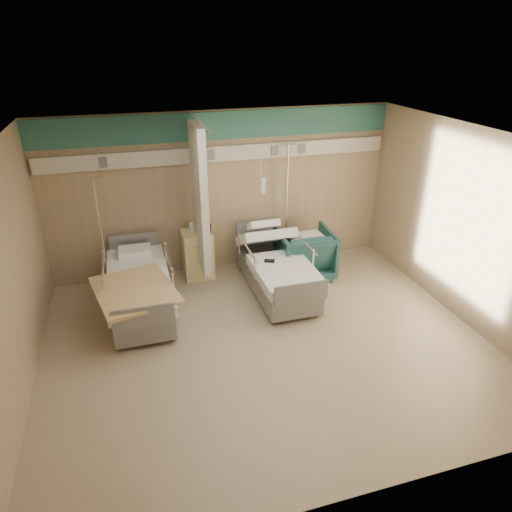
{
  "coord_description": "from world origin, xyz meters",
  "views": [
    {
      "loc": [
        -1.6,
        -4.96,
        3.88
      ],
      "look_at": [
        0.04,
        0.6,
        1.06
      ],
      "focal_mm": 32.0,
      "sensor_mm": 36.0,
      "label": 1
    }
  ],
  "objects_px": {
    "bed_right": "(277,275)",
    "bedside_cabinet": "(198,254)",
    "bed_left": "(140,294)",
    "visitor_armchair": "(304,253)",
    "iv_stand_right": "(285,240)",
    "iv_stand_left": "(107,268)"
  },
  "relations": [
    {
      "from": "bed_right",
      "to": "bedside_cabinet",
      "type": "bearing_deg",
      "value": 141.95
    },
    {
      "from": "bedside_cabinet",
      "to": "bed_left",
      "type": "bearing_deg",
      "value": -139.4
    },
    {
      "from": "bedside_cabinet",
      "to": "visitor_armchair",
      "type": "xyz_separation_m",
      "value": [
        1.8,
        -0.49,
        0.01
      ]
    },
    {
      "from": "bed_right",
      "to": "visitor_armchair",
      "type": "distance_m",
      "value": 0.78
    },
    {
      "from": "bedside_cabinet",
      "to": "iv_stand_right",
      "type": "xyz_separation_m",
      "value": [
        1.65,
        0.08,
        0.03
      ]
    },
    {
      "from": "iv_stand_right",
      "to": "iv_stand_left",
      "type": "bearing_deg",
      "value": -178.43
    },
    {
      "from": "visitor_armchair",
      "to": "bed_left",
      "type": "bearing_deg",
      "value": 12.21
    },
    {
      "from": "bed_left",
      "to": "iv_stand_left",
      "type": "xyz_separation_m",
      "value": [
        -0.48,
        0.89,
        0.08
      ]
    },
    {
      "from": "bedside_cabinet",
      "to": "iv_stand_left",
      "type": "bearing_deg",
      "value": -179.62
    },
    {
      "from": "iv_stand_left",
      "to": "iv_stand_right",
      "type": "bearing_deg",
      "value": 1.57
    },
    {
      "from": "bed_left",
      "to": "iv_stand_left",
      "type": "height_order",
      "value": "iv_stand_left"
    },
    {
      "from": "bed_left",
      "to": "visitor_armchair",
      "type": "xyz_separation_m",
      "value": [
        2.85,
        0.41,
        0.12
      ]
    },
    {
      "from": "visitor_armchair",
      "to": "bed_right",
      "type": "bearing_deg",
      "value": 36.36
    },
    {
      "from": "iv_stand_right",
      "to": "bedside_cabinet",
      "type": "bearing_deg",
      "value": -177.32
    },
    {
      "from": "bed_left",
      "to": "bedside_cabinet",
      "type": "relative_size",
      "value": 2.54
    },
    {
      "from": "bed_right",
      "to": "iv_stand_right",
      "type": "relative_size",
      "value": 0.96
    },
    {
      "from": "bedside_cabinet",
      "to": "iv_stand_left",
      "type": "height_order",
      "value": "iv_stand_left"
    },
    {
      "from": "bed_right",
      "to": "iv_stand_right",
      "type": "xyz_separation_m",
      "value": [
        0.5,
        0.98,
        0.14
      ]
    },
    {
      "from": "iv_stand_right",
      "to": "iv_stand_left",
      "type": "xyz_separation_m",
      "value": [
        -3.18,
        -0.09,
        -0.06
      ]
    },
    {
      "from": "bed_right",
      "to": "iv_stand_left",
      "type": "xyz_separation_m",
      "value": [
        -2.68,
        0.89,
        0.08
      ]
    },
    {
      "from": "bedside_cabinet",
      "to": "iv_stand_left",
      "type": "xyz_separation_m",
      "value": [
        -1.53,
        -0.01,
        -0.03
      ]
    },
    {
      "from": "bedside_cabinet",
      "to": "iv_stand_right",
      "type": "bearing_deg",
      "value": 2.68
    }
  ]
}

